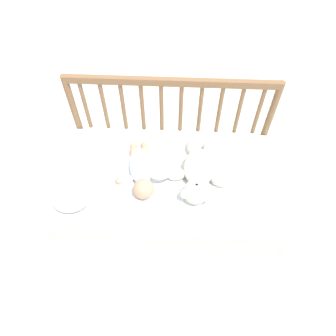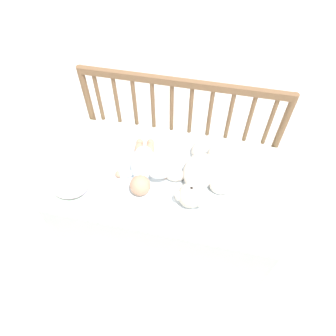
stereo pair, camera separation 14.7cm
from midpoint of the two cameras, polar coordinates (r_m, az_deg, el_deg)
The scene contains 7 objects.
ground_plane at distance 1.98m, azimuth 2.11°, elevation -11.36°, with size 12.00×12.00×0.00m, color silver.
crib_mattress at distance 1.74m, azimuth 2.37°, elevation -7.24°, with size 1.11×0.64×0.55m.
crib_rail at distance 1.69m, azimuth 4.94°, elevation 8.92°, with size 1.11×0.04×0.89m.
blanket at distance 1.53m, azimuth 3.53°, elevation -0.98°, with size 0.78×0.50×0.01m.
teddy_bear at distance 1.47m, azimuth 8.68°, elevation -1.41°, with size 0.34×0.43×0.12m.
baby at distance 1.50m, azimuth -2.14°, elevation 0.03°, with size 0.28×0.38×0.10m.
small_pillow at distance 1.50m, azimuth -15.45°, elevation -3.16°, with size 0.19×0.17×0.06m.
Camera 2 is at (0.19, -0.89, 1.77)m, focal length 32.00 mm.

